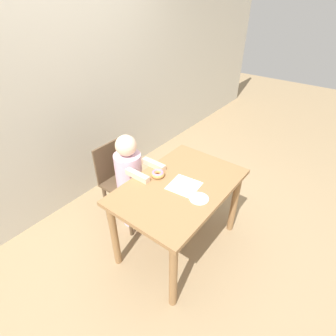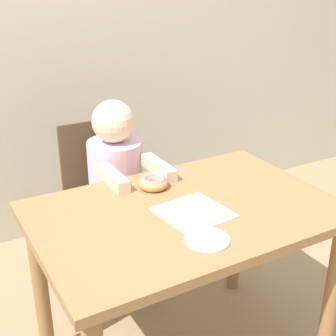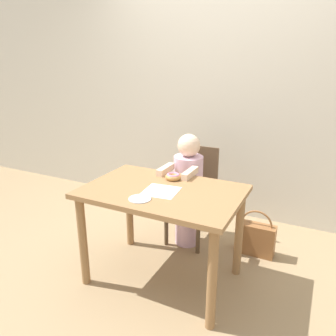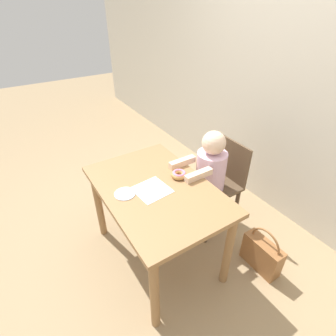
{
  "view_description": "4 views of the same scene",
  "coord_description": "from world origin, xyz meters",
  "px_view_note": "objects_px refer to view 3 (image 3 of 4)",
  "views": [
    {
      "loc": [
        -1.35,
        -0.93,
        2.01
      ],
      "look_at": [
        -0.01,
        0.11,
        0.83
      ],
      "focal_mm": 28.0,
      "sensor_mm": 36.0,
      "label": 1
    },
    {
      "loc": [
        -0.78,
        -1.25,
        1.51
      ],
      "look_at": [
        -0.01,
        0.11,
        0.83
      ],
      "focal_mm": 50.0,
      "sensor_mm": 36.0,
      "label": 2
    },
    {
      "loc": [
        0.96,
        -1.85,
        1.56
      ],
      "look_at": [
        -0.01,
        0.11,
        0.83
      ],
      "focal_mm": 35.0,
      "sensor_mm": 36.0,
      "label": 3
    },
    {
      "loc": [
        1.27,
        -0.71,
        1.85
      ],
      "look_at": [
        -0.01,
        0.11,
        0.83
      ],
      "focal_mm": 28.0,
      "sensor_mm": 36.0,
      "label": 4
    }
  ],
  "objects_px": {
    "child_figure": "(188,190)",
    "handbag": "(255,238)",
    "donut": "(173,176)",
    "chair": "(192,192)"
  },
  "relations": [
    {
      "from": "chair",
      "to": "donut",
      "type": "relative_size",
      "value": 7.18
    },
    {
      "from": "child_figure",
      "to": "handbag",
      "type": "bearing_deg",
      "value": 9.22
    },
    {
      "from": "chair",
      "to": "handbag",
      "type": "relative_size",
      "value": 2.11
    },
    {
      "from": "handbag",
      "to": "chair",
      "type": "bearing_deg",
      "value": 178.43
    },
    {
      "from": "chair",
      "to": "donut",
      "type": "bearing_deg",
      "value": -87.67
    },
    {
      "from": "donut",
      "to": "child_figure",
      "type": "bearing_deg",
      "value": 93.11
    },
    {
      "from": "donut",
      "to": "chair",
      "type": "bearing_deg",
      "value": 92.33
    },
    {
      "from": "chair",
      "to": "child_figure",
      "type": "distance_m",
      "value": 0.12
    },
    {
      "from": "child_figure",
      "to": "handbag",
      "type": "distance_m",
      "value": 0.69
    },
    {
      "from": "handbag",
      "to": "donut",
      "type": "bearing_deg",
      "value": -143.11
    }
  ]
}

